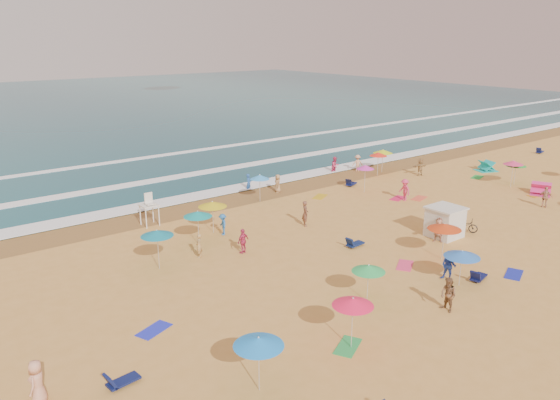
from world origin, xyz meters
TOP-DOWN VIEW (x-y plane):
  - ground at (0.00, 0.00)m, footprint 220.00×220.00m
  - ocean at (0.00, 84.00)m, footprint 220.00×140.00m
  - wet_sand at (0.00, 12.50)m, footprint 220.00×220.00m
  - surf_foam at (0.00, 21.32)m, footprint 200.00×18.70m
  - cabana at (3.83, -3.88)m, footprint 2.00×2.00m
  - cabana_roof at (3.83, -3.88)m, footprint 2.20×2.20m
  - bicycle at (5.73, -4.18)m, footprint 1.46×1.93m
  - lifeguard_stand at (-11.25, 10.67)m, footprint 1.20×1.20m
  - beach_umbrellas at (2.07, -0.20)m, footprint 44.71×23.20m
  - loungers at (6.44, -3.59)m, footprint 57.82×24.83m
  - towels at (0.37, -2.07)m, footprint 49.70×20.31m
  - popup_tents at (21.29, 1.25)m, footprint 6.42×10.05m
  - beachgoers at (1.38, 3.29)m, footprint 40.90×27.42m

SIDE VIEW (x-z plane):
  - ground at x=0.00m, z-range 0.00..0.00m
  - ocean at x=0.00m, z-range -0.09..0.09m
  - wet_sand at x=0.00m, z-range 0.01..0.01m
  - towels at x=0.37m, z-range 0.00..0.03m
  - surf_foam at x=0.00m, z-range 0.08..0.12m
  - loungers at x=6.44m, z-range 0.00..0.34m
  - bicycle at x=5.73m, z-range 0.00..0.97m
  - popup_tents at x=21.29m, z-range 0.00..1.20m
  - beachgoers at x=1.38m, z-range -0.24..1.89m
  - cabana at x=3.83m, z-range 0.00..2.00m
  - lifeguard_stand at x=-11.25m, z-range 0.00..2.10m
  - cabana_roof at x=3.83m, z-range 2.00..2.12m
  - beach_umbrellas at x=2.07m, z-range 1.72..2.50m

